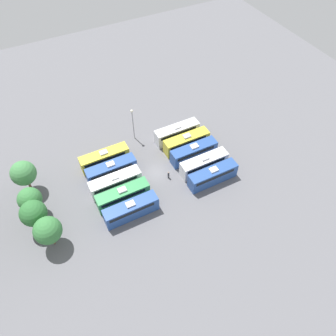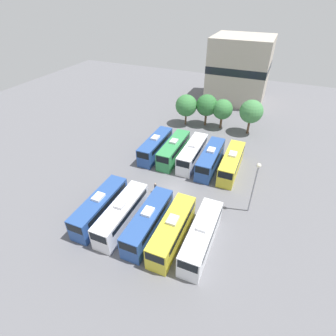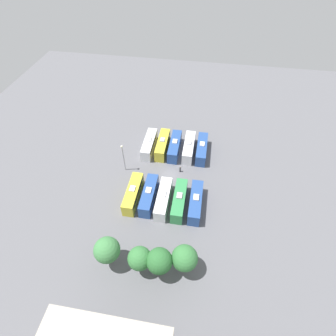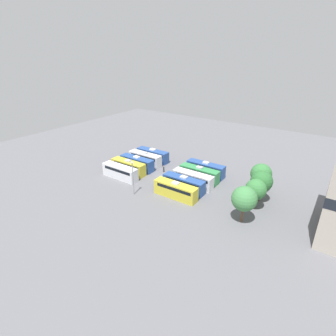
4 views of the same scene
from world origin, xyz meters
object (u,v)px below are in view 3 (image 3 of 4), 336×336
bus_3 (163,145)px  tree_1 (159,261)px  bus_8 (149,195)px  bus_9 (133,193)px  worker_person (180,169)px  tree_2 (140,258)px  bus_0 (202,149)px  tree_3 (107,250)px  bus_1 (189,147)px  bus_7 (163,199)px  bus_6 (179,200)px  bus_2 (175,146)px  bus_4 (149,144)px  light_pole (123,154)px  bus_5 (195,202)px  tree_0 (185,258)px

bus_3 → tree_1: tree_1 is taller
bus_8 → bus_9: bearing=2.1°
worker_person → tree_2: 26.27m
bus_0 → tree_3: 36.09m
bus_1 → tree_2: size_ratio=1.57×
bus_7 → tree_3: tree_3 is taller
bus_1 → bus_9: 20.56m
bus_6 → tree_3: (10.98, 15.18, 3.12)m
bus_2 → bus_4: same height
bus_9 → bus_0: bearing=-129.0°
bus_4 → worker_person: 11.71m
bus_4 → tree_1: tree_1 is taller
bus_6 → tree_1: tree_1 is taller
worker_person → tree_2: (3.90, 25.75, 3.50)m
bus_1 → bus_4: (10.67, 0.54, 0.00)m
bus_8 → tree_1: 17.00m
bus_8 → light_pole: bearing=-46.5°
bus_4 → tree_1: bearing=105.4°
bus_0 → tree_3: bearing=66.1°
bus_0 → bus_1: (3.43, -0.06, 0.00)m
bus_0 → light_pole: bearing=25.8°
bus_8 → tree_2: (-1.92, 15.80, 2.49)m
light_pole → bus_8: bearing=133.5°
bus_5 → worker_person: bearing=-65.1°
tree_0 → bus_3: bearing=-73.0°
bus_3 → bus_8: (-0.00, 17.31, 0.00)m
bus_0 → bus_8: same height
tree_2 → bus_1: bearing=-98.9°
bus_5 → tree_3: (14.58, 15.30, 3.12)m
bus_3 → bus_4: bearing=7.1°
bus_8 → bus_9: size_ratio=1.00×
bus_9 → tree_3: tree_3 is taller
bus_7 → light_pole: bearing=-38.0°
bus_9 → bus_8: bearing=-177.9°
tree_1 → tree_2: bearing=-0.6°
bus_3 → tree_3: bearing=83.0°
bus_2 → light_pole: (11.31, 8.80, 3.65)m
bus_2 → light_pole: light_pole is taller
tree_3 → bus_6: bearing=-125.9°
bus_6 → tree_0: tree_0 is taller
bus_1 → bus_5: same height
bus_2 → bus_9: bearing=68.2°
bus_4 → tree_0: bearing=113.0°
bus_3 → tree_1: 33.72m
bus_4 → tree_0: (-13.29, 31.37, 2.62)m
bus_4 → bus_2: bearing=-177.2°
tree_2 → bus_3: bearing=-86.7°
bus_5 → tree_1: size_ratio=1.45×
bus_6 → tree_1: size_ratio=1.45×
bus_4 → bus_9: size_ratio=1.00×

